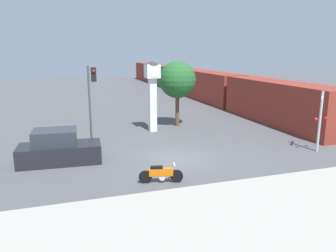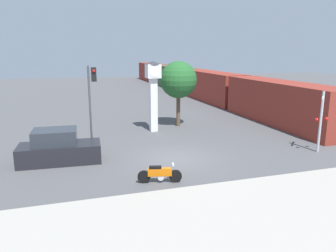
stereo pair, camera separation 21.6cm
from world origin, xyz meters
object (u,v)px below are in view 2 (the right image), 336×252
object	(u,v)px
railroad_crossing_signal	(321,119)
street_tree	(178,80)
motorcycle	(160,174)
traffic_light	(92,94)
freight_train	(190,81)
parked_car	(59,149)
clock_tower	(153,86)

from	to	relation	value
railroad_crossing_signal	street_tree	distance (m)	10.63
motorcycle	traffic_light	world-z (taller)	traffic_light
motorcycle	traffic_light	size ratio (longest dim) A/B	0.39
freight_train	parked_car	size ratio (longest dim) A/B	12.43
freight_train	motorcycle	bearing A→B (deg)	-113.59
freight_train	traffic_light	size ratio (longest dim) A/B	10.74
railroad_crossing_signal	motorcycle	bearing A→B (deg)	-170.57
motorcycle	parked_car	xyz separation A→B (m)	(-4.33, 4.25, 0.33)
motorcycle	street_tree	distance (m)	11.93
motorcycle	railroad_crossing_signal	bearing A→B (deg)	23.30
motorcycle	traffic_light	bearing A→B (deg)	125.69
freight_train	parked_car	world-z (taller)	freight_train
street_tree	parked_car	size ratio (longest dim) A/B	1.17
clock_tower	freight_train	world-z (taller)	clock_tower
clock_tower	traffic_light	size ratio (longest dim) A/B	1.02
parked_car	motorcycle	bearing A→B (deg)	-41.00
freight_train	street_tree	distance (m)	20.44
motorcycle	railroad_crossing_signal	world-z (taller)	railroad_crossing_signal
traffic_light	street_tree	bearing A→B (deg)	34.28
motorcycle	street_tree	size ratio (longest dim) A/B	0.39
street_tree	traffic_light	bearing A→B (deg)	-145.72
parked_car	traffic_light	bearing A→B (deg)	43.00
clock_tower	street_tree	world-z (taller)	clock_tower
street_tree	parked_car	xyz separation A→B (m)	(-8.85, -6.32, -2.86)
clock_tower	freight_train	bearing A→B (deg)	61.90
traffic_light	railroad_crossing_signal	world-z (taller)	traffic_light
motorcycle	freight_train	world-z (taller)	freight_train
traffic_light	parked_car	xyz separation A→B (m)	(-1.97, -1.63, -2.63)
railroad_crossing_signal	street_tree	xyz separation A→B (m)	(-5.60, 8.88, 1.66)
street_tree	clock_tower	bearing A→B (deg)	-155.60
motorcycle	parked_car	size ratio (longest dim) A/B	0.45
clock_tower	traffic_light	world-z (taller)	clock_tower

